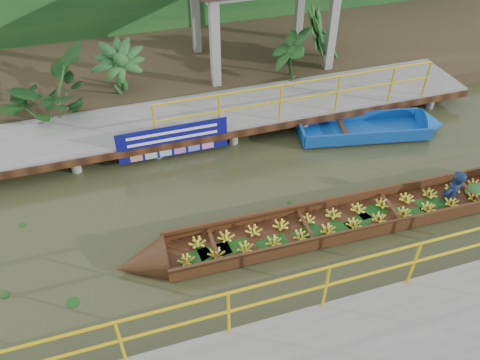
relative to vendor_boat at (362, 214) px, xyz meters
name	(u,v)px	position (x,y,z in m)	size (l,w,h in m)	color
ground	(225,220)	(-2.78, 0.92, -0.20)	(80.00, 80.00, 0.00)	#2C3219
land_strip	(163,62)	(-2.78, 8.42, 0.02)	(30.00, 8.00, 0.45)	#34281A
far_dock	(190,119)	(-2.76, 4.35, 0.27)	(16.00, 2.06, 1.66)	slate
vendor_boat	(362,214)	(0.00, 0.00, 0.00)	(9.84, 1.22, 1.99)	#381E0F
moored_blue_boat	(397,127)	(2.57, 2.75, -0.03)	(4.11, 1.74, 0.95)	#0D3F97
blue_banner	(173,141)	(-3.39, 3.40, 0.35)	(2.75, 0.04, 0.86)	#0C0D64
tropical_plants	(111,74)	(-4.53, 6.22, 0.95)	(14.12, 1.12, 1.40)	#143F19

